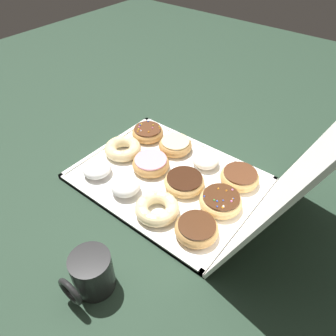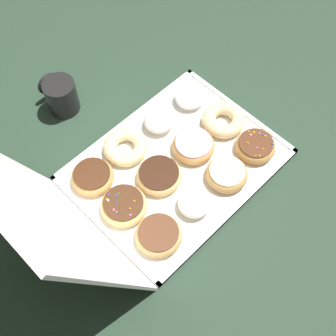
{
  "view_description": "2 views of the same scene",
  "coord_description": "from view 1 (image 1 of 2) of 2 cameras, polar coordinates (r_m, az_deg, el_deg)",
  "views": [
    {
      "loc": [
        0.55,
        0.44,
        0.68
      ],
      "look_at": [
        0.01,
        0.01,
        0.06
      ],
      "focal_mm": 34.1,
      "sensor_mm": 36.0,
      "label": 1
    },
    {
      "loc": [
        -0.43,
        0.46,
        1.08
      ],
      "look_at": [
        -0.0,
        0.03,
        0.04
      ],
      "focal_mm": 49.67,
      "sensor_mm": 36.0,
      "label": 2
    }
  ],
  "objects": [
    {
      "name": "pink_frosted_donut_4",
      "position": [
        0.99,
        -2.94,
        0.93
      ],
      "size": [
        0.12,
        0.12,
        0.04
      ],
      "color": "tan",
      "rests_on": "donut_box"
    },
    {
      "name": "cruller_donut_8",
      "position": [
        0.86,
        -1.98,
        -7.17
      ],
      "size": [
        0.12,
        0.12,
        0.04
      ],
      "color": "beige",
      "rests_on": "donut_box"
    },
    {
      "name": "sprinkle_donut_0",
      "position": [
        1.12,
        -3.65,
        6.35
      ],
      "size": [
        0.11,
        0.11,
        0.04
      ],
      "color": "tan",
      "rests_on": "donut_box"
    },
    {
      "name": "donut_box",
      "position": [
        0.97,
        -0.08,
        -1.89
      ],
      "size": [
        0.41,
        0.53,
        0.01
      ],
      "color": "white",
      "rests_on": "ground"
    },
    {
      "name": "box_lid_open",
      "position": [
        0.69,
        23.69,
        0.66
      ],
      "size": [
        0.41,
        0.19,
        0.52
      ],
      "primitive_type": "cube",
      "rotation": [
        1.23,
        0.0,
        0.0
      ],
      "color": "white",
      "rests_on": "ground"
    },
    {
      "name": "coffee_mug",
      "position": [
        0.74,
        -13.57,
        -17.8
      ],
      "size": [
        0.11,
        0.09,
        0.1
      ],
      "color": "black",
      "rests_on": "ground"
    },
    {
      "name": "chocolate_frosted_donut_9",
      "position": [
        0.96,
        12.69,
        -1.58
      ],
      "size": [
        0.11,
        0.11,
        0.04
      ],
      "color": "tan",
      "rests_on": "donut_box"
    },
    {
      "name": "powdered_filled_donut_2",
      "position": [
        0.99,
        -12.6,
        -0.17
      ],
      "size": [
        0.09,
        0.09,
        0.04
      ],
      "color": "white",
      "rests_on": "donut_box"
    },
    {
      "name": "cruller_donut_1",
      "position": [
        1.06,
        -8.06,
        3.52
      ],
      "size": [
        0.12,
        0.12,
        0.04
      ],
      "color": "beige",
      "rests_on": "donut_box"
    },
    {
      "name": "powdered_filled_donut_6",
      "position": [
        1.01,
        6.75,
        1.46
      ],
      "size": [
        0.08,
        0.08,
        0.04
      ],
      "color": "white",
      "rests_on": "donut_box"
    },
    {
      "name": "ground_plane",
      "position": [
        0.98,
        -0.08,
        -2.12
      ],
      "size": [
        3.0,
        3.0,
        0.0
      ],
      "primitive_type": "plane",
      "color": "#233828"
    },
    {
      "name": "chocolate_frosted_donut_7",
      "position": [
        0.93,
        2.81,
        -2.61
      ],
      "size": [
        0.12,
        0.12,
        0.04
      ],
      "color": "#E5B770",
      "rests_on": "donut_box"
    },
    {
      "name": "powdered_filled_donut_5",
      "position": [
        0.92,
        -7.62,
        -3.24
      ],
      "size": [
        0.08,
        0.08,
        0.05
      ],
      "color": "white",
      "rests_on": "donut_box"
    },
    {
      "name": "sprinkle_donut_10",
      "position": [
        0.88,
        9.34,
        -5.91
      ],
      "size": [
        0.12,
        0.12,
        0.04
      ],
      "color": "#E5B770",
      "rests_on": "donut_box"
    },
    {
      "name": "chocolate_frosted_donut_11",
      "position": [
        0.82,
        5.12,
        -10.78
      ],
      "size": [
        0.11,
        0.11,
        0.04
      ],
      "color": "tan",
      "rests_on": "donut_box"
    },
    {
      "name": "glazed_ring_donut_3",
      "position": [
        1.06,
        1.31,
        4.1
      ],
      "size": [
        0.11,
        0.11,
        0.04
      ],
      "color": "tan",
      "rests_on": "donut_box"
    }
  ]
}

